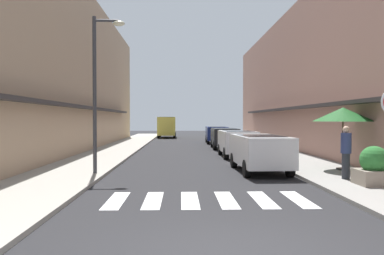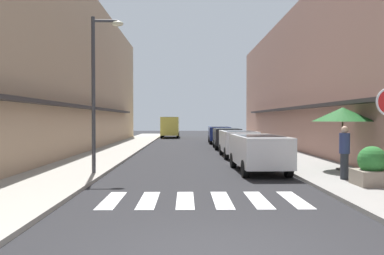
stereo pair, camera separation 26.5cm
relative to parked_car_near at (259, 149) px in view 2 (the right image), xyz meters
name	(u,v)px [view 2 (the right image)]	position (x,y,z in m)	size (l,w,h in m)	color
ground_plane	(194,154)	(-2.43, 7.82, -0.92)	(95.37, 95.37, 0.00)	#232326
sidewalk_left	(110,154)	(-7.45, 7.82, -0.86)	(3.07, 60.69, 0.12)	#9E998E
sidewalk_right	(277,153)	(2.58, 7.82, -0.86)	(3.07, 60.69, 0.12)	gray
building_row_left	(48,70)	(-11.48, 8.99, 4.26)	(5.50, 41.01, 10.37)	tan
building_row_right	(337,78)	(6.62, 8.99, 3.82)	(5.50, 41.01, 9.48)	#A87A6B
crosswalk	(203,200)	(-2.43, -5.29, -0.92)	(5.20, 2.20, 0.01)	silver
parked_car_near	(259,149)	(0.00, 0.00, 0.00)	(1.90, 4.37, 1.47)	silver
parked_car_mid	(238,141)	(0.00, 6.10, 0.00)	(1.84, 3.94, 1.47)	silver
parked_car_far	(227,136)	(0.00, 12.22, 0.00)	(1.86, 3.93, 1.47)	black
parked_car_distant	(219,133)	(0.00, 18.43, 0.00)	(1.89, 4.12, 1.47)	navy
delivery_van	(170,125)	(-4.72, 29.28, 0.48)	(2.01, 5.40, 2.37)	#D8CC4C
street_lamp	(98,79)	(-6.14, -0.91, 2.69)	(1.19, 0.28, 5.76)	#38383D
cafe_umbrella	(343,115)	(3.23, -0.27, 1.36)	(2.34, 2.34, 2.45)	#262626
planter_corner	(372,168)	(2.71, -3.79, -0.27)	(1.00, 1.00, 1.18)	gray
pedestrian_walking_near	(344,151)	(2.35, -2.61, 0.13)	(0.34, 0.34, 1.76)	#282B33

